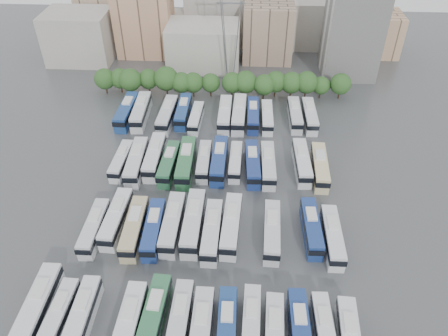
# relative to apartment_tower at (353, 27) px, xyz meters

# --- Properties ---
(ground) EXTENTS (220.00, 220.00, 0.00)m
(ground) POSITION_rel_apartment_tower_xyz_m (-34.00, -58.00, -13.00)
(ground) COLOR #424447
(ground) RESTS_ON ground
(tree_line) EXTENTS (64.88, 7.10, 7.79)m
(tree_line) POSITION_rel_apartment_tower_xyz_m (-34.67, -15.91, -8.85)
(tree_line) COLOR black
(tree_line) RESTS_ON ground
(city_buildings) EXTENTS (102.00, 35.00, 20.00)m
(city_buildings) POSITION_rel_apartment_tower_xyz_m (-41.46, 13.86, -5.13)
(city_buildings) COLOR #9E998E
(city_buildings) RESTS_ON ground
(apartment_tower) EXTENTS (14.00, 14.00, 26.00)m
(apartment_tower) POSITION_rel_apartment_tower_xyz_m (0.00, 0.00, 0.00)
(apartment_tower) COLOR silver
(apartment_tower) RESTS_ON ground
(electricity_pylon) EXTENTS (9.00, 6.91, 33.83)m
(electricity_pylon) POSITION_rel_apartment_tower_xyz_m (-32.00, -8.00, 5.66)
(electricity_pylon) COLOR slate
(electricity_pylon) RESTS_ON ground
(bus_r0_s0) EXTENTS (2.88, 13.09, 4.10)m
(bus_r0_s0) POSITION_rel_apartment_tower_xyz_m (-55.57, -80.78, -10.98)
(bus_r0_s0) COLOR silver
(bus_r0_s0) RESTS_ON ground
(bus_r0_s1) EXTENTS (2.80, 11.17, 3.48)m
(bus_r0_s1) POSITION_rel_apartment_tower_xyz_m (-52.27, -81.93, -11.29)
(bus_r0_s1) COLOR silver
(bus_r0_s1) RESTS_ON ground
(bus_r0_s2) EXTENTS (2.63, 11.84, 3.71)m
(bus_r0_s2) POSITION_rel_apartment_tower_xyz_m (-49.03, -81.83, -11.18)
(bus_r0_s2) COLOR silver
(bus_r0_s2) RESTS_ON ground
(bus_r0_s4) EXTENTS (3.04, 12.90, 4.03)m
(bus_r0_s4) POSITION_rel_apartment_tower_xyz_m (-42.18, -83.16, -11.02)
(bus_r0_s4) COLOR silver
(bus_r0_s4) RESTS_ON ground
(bus_r0_s5) EXTENTS (3.34, 12.51, 3.89)m
(bus_r0_s5) POSITION_rel_apartment_tower_xyz_m (-39.08, -81.37, -11.09)
(bus_r0_s5) COLOR #2E6D44
(bus_r0_s5) RESTS_ON ground
(bus_r0_s6) EXTENTS (2.80, 11.83, 3.70)m
(bus_r0_s6) POSITION_rel_apartment_tower_xyz_m (-35.45, -81.69, -11.19)
(bus_r0_s6) COLOR silver
(bus_r0_s6) RESTS_ON ground
(bus_r0_s7) EXTENTS (2.76, 12.39, 3.88)m
(bus_r0_s7) POSITION_rel_apartment_tower_xyz_m (-32.35, -83.18, -11.09)
(bus_r0_s7) COLOR silver
(bus_r0_s7) RESTS_ON ground
(bus_r0_s8) EXTENTS (2.72, 11.76, 3.68)m
(bus_r0_s8) POSITION_rel_apartment_tower_xyz_m (-28.95, -82.48, -11.19)
(bus_r0_s8) COLOR navy
(bus_r0_s8) RESTS_ON ground
(bus_r0_s9) EXTENTS (2.76, 11.26, 3.51)m
(bus_r0_s9) POSITION_rel_apartment_tower_xyz_m (-25.67, -81.55, -11.28)
(bus_r0_s9) COLOR silver
(bus_r0_s9) RESTS_ON ground
(bus_r0_s10) EXTENTS (2.99, 11.69, 3.64)m
(bus_r0_s10) POSITION_rel_apartment_tower_xyz_m (-22.60, -83.04, -11.21)
(bus_r0_s10) COLOR silver
(bus_r0_s10) RESTS_ON ground
(bus_r0_s11) EXTENTS (2.81, 11.83, 3.70)m
(bus_r0_s11) POSITION_rel_apartment_tower_xyz_m (-19.14, -82.24, -11.18)
(bus_r0_s11) COLOR navy
(bus_r0_s11) RESTS_ON ground
(bus_r0_s12) EXTENTS (2.72, 11.03, 3.44)m
(bus_r0_s12) POSITION_rel_apartment_tower_xyz_m (-15.87, -82.11, -11.31)
(bus_r0_s12) COLOR silver
(bus_r0_s12) RESTS_ON ground
(bus_r1_s1) EXTENTS (2.59, 11.68, 3.66)m
(bus_r1_s1) POSITION_rel_apartment_tower_xyz_m (-52.22, -65.17, -11.20)
(bus_r1_s1) COLOR silver
(bus_r1_s1) RESTS_ON ground
(bus_r1_s2) EXTENTS (3.27, 12.69, 3.95)m
(bus_r1_s2) POSITION_rel_apartment_tower_xyz_m (-49.03, -62.86, -11.06)
(bus_r1_s2) COLOR white
(bus_r1_s2) RESTS_ON ground
(bus_r1_s3) EXTENTS (2.99, 12.72, 3.98)m
(bus_r1_s3) POSITION_rel_apartment_tower_xyz_m (-45.42, -64.90, -11.05)
(bus_r1_s3) COLOR tan
(bus_r1_s3) RESTS_ON ground
(bus_r1_s4) EXTENTS (2.99, 12.15, 3.79)m
(bus_r1_s4) POSITION_rel_apartment_tower_xyz_m (-42.20, -64.89, -11.14)
(bus_r1_s4) COLOR navy
(bus_r1_s4) RESTS_ON ground
(bus_r1_s5) EXTENTS (3.00, 12.91, 4.04)m
(bus_r1_s5) POSITION_rel_apartment_tower_xyz_m (-39.17, -63.62, -11.02)
(bus_r1_s5) COLOR silver
(bus_r1_s5) RESTS_ON ground
(bus_r1_s6) EXTENTS (3.10, 13.61, 4.26)m
(bus_r1_s6) POSITION_rel_apartment_tower_xyz_m (-35.68, -63.20, -10.91)
(bus_r1_s6) COLOR silver
(bus_r1_s6) RESTS_ON ground
(bus_r1_s7) EXTENTS (2.95, 12.68, 3.96)m
(bus_r1_s7) POSITION_rel_apartment_tower_xyz_m (-32.36, -64.95, -11.05)
(bus_r1_s7) COLOR silver
(bus_r1_s7) RESTS_ON ground
(bus_r1_s8) EXTENTS (3.41, 13.06, 4.06)m
(bus_r1_s8) POSITION_rel_apartment_tower_xyz_m (-29.22, -63.39, -11.01)
(bus_r1_s8) COLOR silver
(bus_r1_s8) RESTS_ON ground
(bus_r1_s10) EXTENTS (3.13, 12.43, 3.87)m
(bus_r1_s10) POSITION_rel_apartment_tower_xyz_m (-22.41, -64.30, -11.10)
(bus_r1_s10) COLOR silver
(bus_r1_s10) RESTS_ON ground
(bus_r1_s12) EXTENTS (3.03, 12.12, 3.78)m
(bus_r1_s12) POSITION_rel_apartment_tower_xyz_m (-15.72, -63.03, -11.14)
(bus_r1_s12) COLOR navy
(bus_r1_s12) RESTS_ON ground
(bus_r1_s13) EXTENTS (2.69, 12.22, 3.83)m
(bus_r1_s13) POSITION_rel_apartment_tower_xyz_m (-12.48, -64.90, -11.12)
(bus_r1_s13) COLOR silver
(bus_r1_s13) RESTS_ON ground
(bus_r2_s1) EXTENTS (2.85, 11.19, 3.48)m
(bus_r2_s1) POSITION_rel_apartment_tower_xyz_m (-52.19, -46.44, -11.29)
(bus_r2_s1) COLOR silver
(bus_r2_s1) RESTS_ON ground
(bus_r2_s2) EXTENTS (3.25, 13.21, 4.12)m
(bus_r2_s2) POSITION_rel_apartment_tower_xyz_m (-48.98, -46.99, -10.98)
(bus_r2_s2) COLOR silver
(bus_r2_s2) RESTS_ON ground
(bus_r2_s3) EXTENTS (2.85, 13.06, 4.10)m
(bus_r2_s3) POSITION_rel_apartment_tower_xyz_m (-45.68, -45.05, -10.99)
(bus_r2_s3) COLOR silver
(bus_r2_s3) RESTS_ON ground
(bus_r2_s4) EXTENTS (3.19, 12.21, 3.80)m
(bus_r2_s4) POSITION_rel_apartment_tower_xyz_m (-42.42, -47.03, -11.14)
(bus_r2_s4) COLOR #2C6742
(bus_r2_s4) RESTS_ON ground
(bus_r2_s5) EXTENTS (3.12, 13.63, 4.27)m
(bus_r2_s5) POSITION_rel_apartment_tower_xyz_m (-39.04, -46.65, -10.91)
(bus_r2_s5) COLOR #2F6E41
(bus_r2_s5) RESTS_ON ground
(bus_r2_s6) EXTENTS (2.56, 11.19, 3.50)m
(bus_r2_s6) POSITION_rel_apartment_tower_xyz_m (-35.55, -45.64, -11.28)
(bus_r2_s6) COLOR silver
(bus_r2_s6) RESTS_ON ground
(bus_r2_s7) EXTENTS (3.03, 13.13, 4.11)m
(bus_r2_s7) POSITION_rel_apartment_tower_xyz_m (-32.46, -45.57, -10.98)
(bus_r2_s7) COLOR navy
(bus_r2_s7) RESTS_ON ground
(bus_r2_s8) EXTENTS (2.55, 10.87, 3.40)m
(bus_r2_s8) POSITION_rel_apartment_tower_xyz_m (-29.19, -45.33, -11.33)
(bus_r2_s8) COLOR silver
(bus_r2_s8) RESTS_ON ground
(bus_r2_s9) EXTENTS (3.38, 12.67, 3.94)m
(bus_r2_s9) POSITION_rel_apartment_tower_xyz_m (-25.77, -46.14, -11.07)
(bus_r2_s9) COLOR navy
(bus_r2_s9) RESTS_ON ground
(bus_r2_s10) EXTENTS (2.92, 12.42, 3.88)m
(bus_r2_s10) POSITION_rel_apartment_tower_xyz_m (-22.67, -46.31, -11.09)
(bus_r2_s10) COLOR silver
(bus_r2_s10) RESTS_ON ground
(bus_r2_s12) EXTENTS (3.21, 12.72, 3.96)m
(bus_r2_s12) POSITION_rel_apartment_tower_xyz_m (-15.89, -45.14, -11.06)
(bus_r2_s12) COLOR silver
(bus_r2_s12) RESTS_ON ground
(bus_r2_s13) EXTENTS (3.11, 12.71, 3.96)m
(bus_r2_s13) POSITION_rel_apartment_tower_xyz_m (-12.45, -46.41, -11.05)
(bus_r2_s13) COLOR beige
(bus_r2_s13) RESTS_ON ground
(bus_r3_s0) EXTENTS (3.28, 13.50, 4.21)m
(bus_r3_s0) POSITION_rel_apartment_tower_xyz_m (-55.41, -28.03, -10.93)
(bus_r3_s0) COLOR navy
(bus_r3_s0) RESTS_ON ground
(bus_r3_s1) EXTENTS (3.33, 13.59, 4.24)m
(bus_r3_s1) POSITION_rel_apartment_tower_xyz_m (-52.07, -27.83, -10.92)
(bus_r3_s1) COLOR silver
(bus_r3_s1) RESTS_ON ground
(bus_r3_s3) EXTENTS (3.41, 13.30, 4.14)m
(bus_r3_s3) POSITION_rel_apartment_tower_xyz_m (-45.71, -28.86, -10.97)
(bus_r3_s3) COLOR silver
(bus_r3_s3) RESTS_ON ground
(bus_r3_s4) EXTENTS (2.78, 12.41, 3.89)m
(bus_r3_s4) POSITION_rel_apartment_tower_xyz_m (-42.20, -27.02, -11.09)
(bus_r3_s4) COLOR navy
(bus_r3_s4) RESTS_ON ground
(bus_r3_s5) EXTENTS (2.85, 11.06, 3.44)m
(bus_r3_s5) POSITION_rel_apartment_tower_xyz_m (-38.93, -29.37, -11.31)
(bus_r3_s5) COLOR white
(bus_r3_s5) RESTS_ON ground
(bus_r3_s7) EXTENTS (2.88, 12.98, 4.07)m
(bus_r3_s7) POSITION_rel_apartment_tower_xyz_m (-32.33, -27.91, -11.00)
(bus_r3_s7) COLOR silver
(bus_r3_s7) RESTS_ON ground
(bus_r3_s8) EXTENTS (3.26, 13.67, 4.27)m
(bus_r3_s8) POSITION_rel_apartment_tower_xyz_m (-29.03, -27.66, -10.90)
(bus_r3_s8) COLOR silver
(bus_r3_s8) RESTS_ON ground
(bus_r3_s9) EXTENTS (2.75, 12.32, 3.86)m
(bus_r3_s9) POSITION_rel_apartment_tower_xyz_m (-25.80, -27.65, -11.11)
(bus_r3_s9) COLOR navy
(bus_r3_s9) RESTS_ON ground
(bus_r3_s10) EXTENTS (2.65, 11.58, 3.62)m
(bus_r3_s10) POSITION_rel_apartment_tower_xyz_m (-22.51, -28.18, -11.22)
(bus_r3_s10) COLOR white
(bus_r3_s10) RESTS_ON ground
(bus_r3_s12) EXTENTS (2.94, 12.27, 3.83)m
(bus_r3_s12) POSITION_rel_apartment_tower_xyz_m (-16.03, -26.92, -11.12)
(bus_r3_s12) COLOR silver
(bus_r3_s12) RESTS_ON ground
(bus_r3_s13) EXTENTS (2.95, 12.37, 3.87)m
(bus_r3_s13) POSITION_rel_apartment_tower_xyz_m (-12.64, -27.17, -11.10)
(bus_r3_s13) COLOR silver
(bus_r3_s13) RESTS_ON ground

